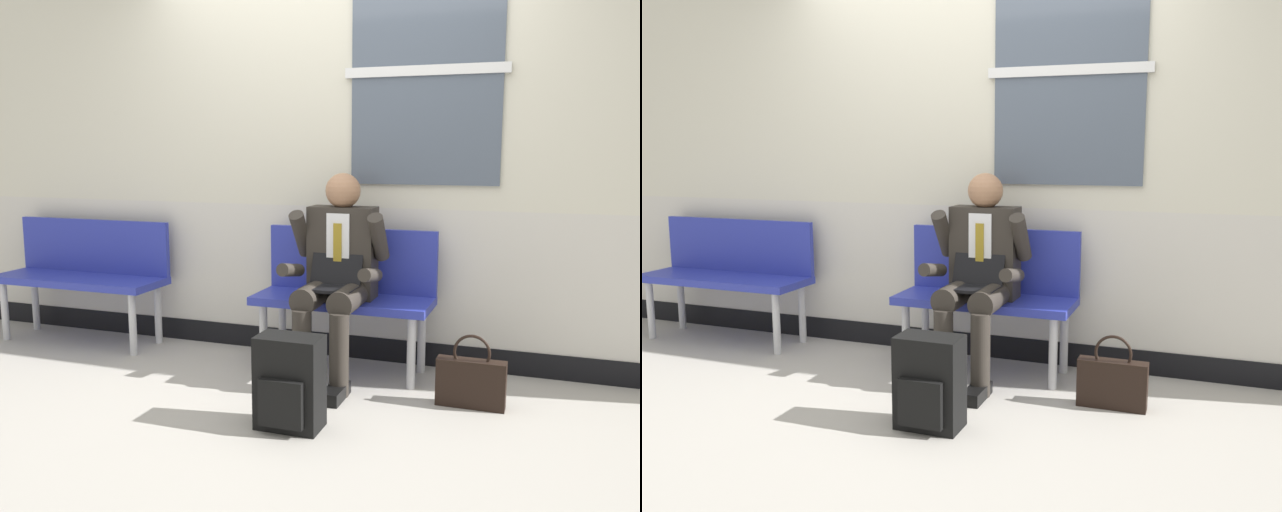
{
  "view_description": "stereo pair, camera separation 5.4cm",
  "coord_description": "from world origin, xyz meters",
  "views": [
    {
      "loc": [
        1.36,
        -3.44,
        1.37
      ],
      "look_at": [
        0.07,
        0.16,
        0.75
      ],
      "focal_mm": 37.69,
      "sensor_mm": 36.0,
      "label": 1
    },
    {
      "loc": [
        1.42,
        -3.42,
        1.37
      ],
      "look_at": [
        0.07,
        0.16,
        0.75
      ],
      "focal_mm": 37.69,
      "sensor_mm": 36.0,
      "label": 2
    }
  ],
  "objects": [
    {
      "name": "ground_plane",
      "position": [
        0.0,
        0.0,
        0.0
      ],
      "size": [
        18.0,
        18.0,
        0.0
      ],
      "primitive_type": "plane",
      "color": "#9E9991"
    },
    {
      "name": "station_wall",
      "position": [
        0.01,
        0.71,
        1.54
      ],
      "size": [
        6.68,
        0.17,
        3.1
      ],
      "color": "beige",
      "rests_on": "ground"
    },
    {
      "name": "bench_with_person",
      "position": [
        0.15,
        0.43,
        0.51
      ],
      "size": [
        1.08,
        0.42,
        0.87
      ],
      "color": "#28339E",
      "rests_on": "ground"
    },
    {
      "name": "bench_empty",
      "position": [
        -1.81,
        0.43,
        0.51
      ],
      "size": [
        1.24,
        0.42,
        0.86
      ],
      "color": "#28339E",
      "rests_on": "ground"
    },
    {
      "name": "person_seated",
      "position": [
        0.15,
        0.24,
        0.65
      ],
      "size": [
        0.57,
        0.7,
        1.22
      ],
      "color": "#2D2823",
      "rests_on": "ground"
    },
    {
      "name": "backpack",
      "position": [
        0.16,
        -0.53,
        0.23
      ],
      "size": [
        0.32,
        0.23,
        0.46
      ],
      "color": "black",
      "rests_on": "ground"
    },
    {
      "name": "handbag",
      "position": [
        0.97,
        0.04,
        0.14
      ],
      "size": [
        0.36,
        0.09,
        0.4
      ],
      "color": "black",
      "rests_on": "ground"
    }
  ]
}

